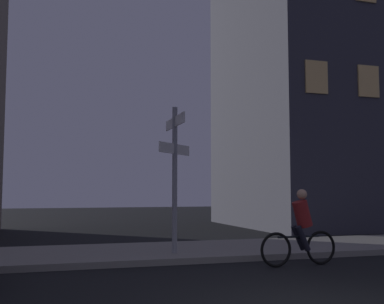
{
  "coord_description": "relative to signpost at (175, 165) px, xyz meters",
  "views": [
    {
      "loc": [
        -3.45,
        -5.16,
        1.57
      ],
      "look_at": [
        -0.27,
        5.21,
        2.48
      ],
      "focal_mm": 43.67,
      "sensor_mm": 36.0,
      "label": 1
    }
  ],
  "objects": [
    {
      "name": "cyclist",
      "position": [
        2.3,
        -1.72,
        -1.43
      ],
      "size": [
        1.82,
        0.34,
        1.61
      ],
      "color": "black",
      "rests_on": "ground_plane"
    },
    {
      "name": "signpost",
      "position": [
        0.0,
        0.0,
        0.0
      ],
      "size": [
        1.0,
        1.64,
        3.41
      ],
      "color": "gray",
      "rests_on": "sidewalk_kerb"
    },
    {
      "name": "sidewalk_kerb",
      "position": [
        0.63,
        0.77,
        -2.1
      ],
      "size": [
        40.0,
        3.29,
        0.14
      ],
      "primitive_type": "cube",
      "color": "gray",
      "rests_on": "ground_plane"
    },
    {
      "name": "building_right_block",
      "position": [
        10.78,
        8.1,
        6.68
      ],
      "size": [
        11.11,
        8.38,
        17.7
      ],
      "color": "#383842",
      "rests_on": "ground_plane"
    }
  ]
}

